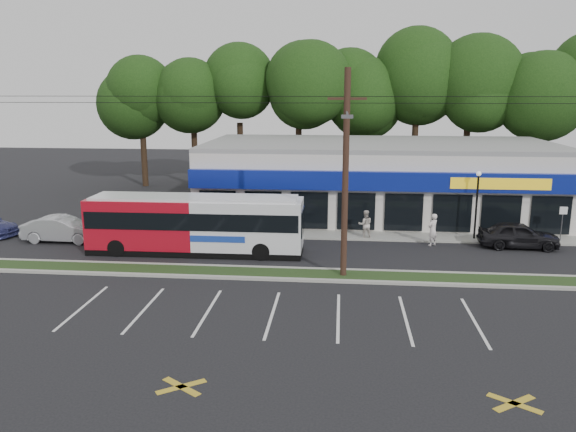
# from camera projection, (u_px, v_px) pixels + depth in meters

# --- Properties ---
(ground) EXTENTS (120.00, 120.00, 0.00)m
(ground) POSITION_uv_depth(u_px,v_px,m) (280.00, 282.00, 26.90)
(ground) COLOR black
(ground) RESTS_ON ground
(grass_strip) EXTENTS (40.00, 1.60, 0.12)m
(grass_strip) POSITION_uv_depth(u_px,v_px,m) (283.00, 274.00, 27.86)
(grass_strip) COLOR #1F3716
(grass_strip) RESTS_ON ground
(curb_south) EXTENTS (40.00, 0.25, 0.14)m
(curb_south) POSITION_uv_depth(u_px,v_px,m) (281.00, 279.00, 27.03)
(curb_south) COLOR #9E9E93
(curb_south) RESTS_ON ground
(curb_north) EXTENTS (40.00, 0.25, 0.14)m
(curb_north) POSITION_uv_depth(u_px,v_px,m) (284.00, 268.00, 28.68)
(curb_north) COLOR #9E9E93
(curb_north) RESTS_ON ground
(sidewalk) EXTENTS (32.00, 2.20, 0.10)m
(sidewalk) POSITION_uv_depth(u_px,v_px,m) (375.00, 236.00, 35.17)
(sidewalk) COLOR #9E9E93
(sidewalk) RESTS_ON ground
(strip_mall) EXTENTS (25.00, 12.55, 5.30)m
(strip_mall) POSITION_uv_depth(u_px,v_px,m) (378.00, 178.00, 41.27)
(strip_mall) COLOR beige
(strip_mall) RESTS_ON ground
(utility_pole) EXTENTS (50.00, 2.77, 10.00)m
(utility_pole) POSITION_uv_depth(u_px,v_px,m) (342.00, 168.00, 26.35)
(utility_pole) COLOR black
(utility_pole) RESTS_ON ground
(lamp_post) EXTENTS (0.30, 0.30, 4.25)m
(lamp_post) POSITION_uv_depth(u_px,v_px,m) (477.00, 197.00, 33.84)
(lamp_post) COLOR black
(lamp_post) RESTS_ON ground
(sign_post) EXTENTS (0.45, 0.10, 2.23)m
(sign_post) POSITION_uv_depth(u_px,v_px,m) (563.00, 218.00, 33.40)
(sign_post) COLOR #59595E
(sign_post) RESTS_ON ground
(tree_line) EXTENTS (46.76, 6.76, 11.83)m
(tree_line) POSITION_uv_depth(u_px,v_px,m) (356.00, 97.00, 49.94)
(tree_line) COLOR black
(tree_line) RESTS_ON ground
(metrobus) EXTENTS (12.07, 2.65, 3.24)m
(metrobus) POSITION_uv_depth(u_px,v_px,m) (196.00, 223.00, 31.39)
(metrobus) COLOR #AA0D1C
(metrobus) RESTS_ON ground
(car_dark) EXTENTS (4.56, 1.98, 1.53)m
(car_dark) POSITION_uv_depth(u_px,v_px,m) (518.00, 235.00, 32.56)
(car_dark) COLOR black
(car_dark) RESTS_ON ground
(car_silver) EXTENTS (4.70, 1.66, 1.55)m
(car_silver) POSITION_uv_depth(u_px,v_px,m) (62.00, 229.00, 33.90)
(car_silver) COLOR #989A9F
(car_silver) RESTS_ON ground
(pedestrian_a) EXTENTS (0.83, 0.81, 1.92)m
(pedestrian_a) POSITION_uv_depth(u_px,v_px,m) (433.00, 230.00, 33.00)
(pedestrian_a) COLOR silver
(pedestrian_a) RESTS_ON ground
(pedestrian_b) EXTENTS (0.95, 0.78, 1.79)m
(pedestrian_b) POSITION_uv_depth(u_px,v_px,m) (365.00, 224.00, 34.56)
(pedestrian_b) COLOR beige
(pedestrian_b) RESTS_ON ground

